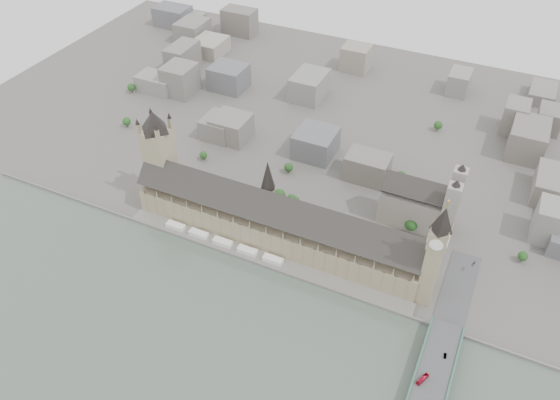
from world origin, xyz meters
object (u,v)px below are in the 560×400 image
at_px(car_silver, 445,356).
at_px(car_approach, 474,264).
at_px(palace_of_westminster, 276,221).
at_px(red_bus_north, 423,379).
at_px(westminster_abbey, 421,204).
at_px(elizabeth_tower, 435,250).
at_px(victoria_tower, 159,153).

xyz_separation_m(car_silver, car_approach, (2.38, 99.69, -0.03)).
relative_size(palace_of_westminster, red_bus_north, 23.10).
xyz_separation_m(westminster_abbey, car_approach, (57.47, -40.33, -14.11)).
height_order(palace_of_westminster, car_silver, palace_of_westminster).
xyz_separation_m(elizabeth_tower, red_bus_north, (17.82, -78.86, -46.24)).
bearing_deg(elizabeth_tower, car_silver, -62.15).
height_order(elizabeth_tower, car_approach, elizabeth_tower).
bearing_deg(elizabeth_tower, car_approach, 56.93).
relative_size(palace_of_westminster, elizabeth_tower, 2.47).
bearing_deg(red_bus_north, car_approach, 108.29).
relative_size(elizabeth_tower, westminster_abbey, 1.58).
bearing_deg(westminster_abbey, palace_of_westminster, -145.83).
height_order(victoria_tower, car_approach, victoria_tower).
distance_m(elizabeth_tower, car_approach, 72.95).
distance_m(victoria_tower, car_silver, 299.91).
relative_size(palace_of_westminster, victoria_tower, 2.65).
height_order(elizabeth_tower, westminster_abbey, elizabeth_tower).
xyz_separation_m(palace_of_westminster, car_silver, (166.01, -64.72, -11.70)).
distance_m(westminster_abbey, car_silver, 151.12).
height_order(red_bus_north, car_approach, red_bus_north).
bearing_deg(westminster_abbey, car_silver, -68.53).
bearing_deg(palace_of_westminster, elizabeth_tower, -4.85).
xyz_separation_m(westminster_abbey, red_bus_north, (44.90, -165.86, -13.23)).
distance_m(victoria_tower, westminster_abbey, 244.79).
distance_m(elizabeth_tower, car_silver, 76.24).
bearing_deg(red_bus_north, palace_of_westminster, 173.85).
relative_size(red_bus_north, car_silver, 2.51).
height_order(palace_of_westminster, victoria_tower, victoria_tower).
distance_m(palace_of_westminster, car_silver, 178.56).
height_order(palace_of_westminster, red_bus_north, palace_of_westminster).
distance_m(westminster_abbey, car_approach, 71.61).
height_order(palace_of_westminster, elizabeth_tower, elizabeth_tower).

